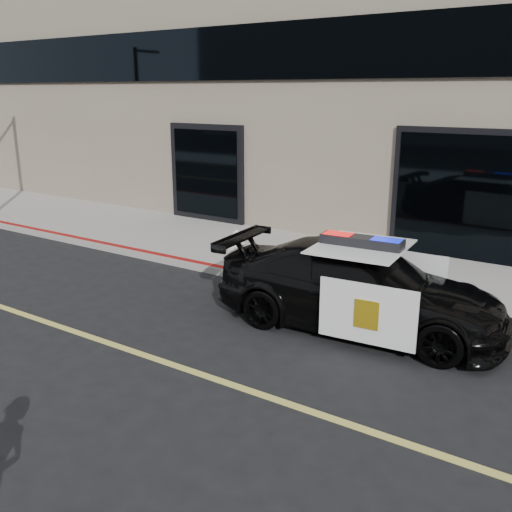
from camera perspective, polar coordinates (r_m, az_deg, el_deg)
The scene contains 4 objects.
ground at distance 6.57m, azimuth 13.79°, elevation -17.47°, with size 120.00×120.00×0.00m, color black.
sidewalk_n at distance 11.19m, azimuth 23.18°, elevation -3.49°, with size 60.00×3.50×0.15m, color gray.
police_car at distance 8.99m, azimuth 10.31°, elevation -3.10°, with size 2.55×4.80×1.48m.
fire_hydrant at distance 11.74m, azimuth -1.95°, elevation 0.83°, with size 0.32×0.45×0.71m.
Camera 1 is at (1.68, -5.24, 3.59)m, focal length 40.00 mm.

